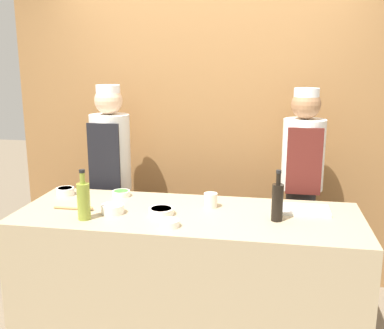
# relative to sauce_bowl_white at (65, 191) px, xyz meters

# --- Properties ---
(cabinet_wall) EXTENTS (3.36, 0.18, 2.40)m
(cabinet_wall) POSITION_rel_sauce_bowl_white_xyz_m (0.94, 0.86, 0.25)
(cabinet_wall) COLOR olive
(cabinet_wall) RESTS_ON ground_plane
(counter) EXTENTS (2.19, 0.80, 0.92)m
(counter) POSITION_rel_sauce_bowl_white_xyz_m (0.94, -0.23, -0.49)
(counter) COLOR tan
(counter) RESTS_ON ground_plane
(sauce_bowl_white) EXTENTS (0.13, 0.13, 0.05)m
(sauce_bowl_white) POSITION_rel_sauce_bowl_white_xyz_m (0.00, 0.00, 0.00)
(sauce_bowl_white) COLOR white
(sauce_bowl_white) RESTS_ON counter
(sauce_bowl_red) EXTENTS (0.16, 0.16, 0.04)m
(sauce_bowl_red) POSITION_rel_sauce_bowl_white_xyz_m (0.78, -0.29, -0.01)
(sauce_bowl_red) COLOR white
(sauce_bowl_red) RESTS_ON counter
(sauce_bowl_green) EXTENTS (0.13, 0.13, 0.04)m
(sauce_bowl_green) POSITION_rel_sauce_bowl_white_xyz_m (0.41, 0.04, -0.01)
(sauce_bowl_green) COLOR white
(sauce_bowl_green) RESTS_ON counter
(sauce_bowl_yellow) EXTENTS (0.11, 0.11, 0.04)m
(sauce_bowl_yellow) POSITION_rel_sauce_bowl_white_xyz_m (0.88, -0.49, -0.01)
(sauce_bowl_yellow) COLOR white
(sauce_bowl_yellow) RESTS_ON counter
(sauce_bowl_purple) EXTENTS (0.14, 0.14, 0.06)m
(sauce_bowl_purple) POSITION_rel_sauce_bowl_white_xyz_m (0.47, -0.32, 0.00)
(sauce_bowl_purple) COLOR white
(sauce_bowl_purple) RESTS_ON counter
(cutting_board) EXTENTS (0.31, 0.21, 0.02)m
(cutting_board) POSITION_rel_sauce_bowl_white_xyz_m (1.68, -0.07, -0.02)
(cutting_board) COLOR white
(cutting_board) RESTS_ON counter
(bottle_oil) EXTENTS (0.08, 0.08, 0.31)m
(bottle_oil) POSITION_rel_sauce_bowl_white_xyz_m (0.34, -0.45, 0.09)
(bottle_oil) COLOR olive
(bottle_oil) RESTS_ON counter
(bottle_soy) EXTENTS (0.07, 0.07, 0.32)m
(bottle_soy) POSITION_rel_sauce_bowl_white_xyz_m (1.50, -0.27, 0.09)
(bottle_soy) COLOR black
(bottle_soy) RESTS_ON counter
(cup_cream) EXTENTS (0.09, 0.09, 0.10)m
(cup_cream) POSITION_rel_sauce_bowl_white_xyz_m (1.07, -0.09, 0.02)
(cup_cream) COLOR silver
(cup_cream) RESTS_ON counter
(wooden_spoon) EXTENTS (0.27, 0.05, 0.03)m
(wooden_spoon) POSITION_rel_sauce_bowl_white_xyz_m (0.24, -0.30, -0.02)
(wooden_spoon) COLOR #B2844C
(wooden_spoon) RESTS_ON counter
(chef_left) EXTENTS (0.31, 0.31, 1.68)m
(chef_left) POSITION_rel_sauce_bowl_white_xyz_m (0.20, 0.42, -0.02)
(chef_left) COLOR #28282D
(chef_left) RESTS_ON ground_plane
(chef_right) EXTENTS (0.31, 0.31, 1.67)m
(chef_right) POSITION_rel_sauce_bowl_white_xyz_m (1.68, 0.42, -0.02)
(chef_right) COLOR #28282D
(chef_right) RESTS_ON ground_plane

